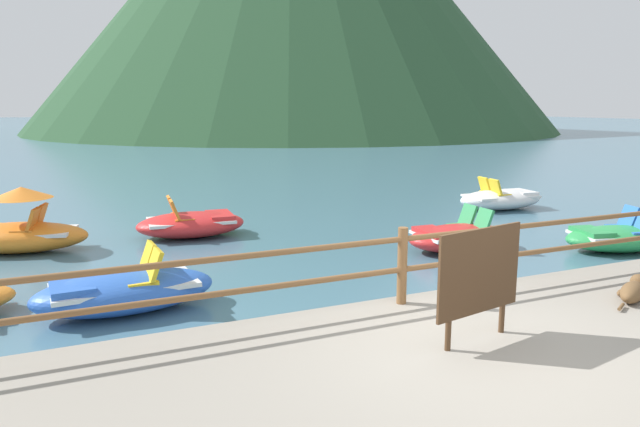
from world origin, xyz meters
TOP-DOWN VIEW (x-y plane):
  - ground_plane at (0.00, 40.00)m, footprint 200.00×200.00m
  - dock_railing at (0.00, 1.55)m, footprint 23.92×0.12m
  - sign_board at (0.08, 0.23)m, footprint 1.16×0.26m
  - dog_resting at (2.70, 0.47)m, footprint 1.00×0.56m
  - pedal_boat_0 at (7.17, 8.00)m, footprint 2.49×1.43m
  - pedal_boat_2 at (-3.02, 3.79)m, footprint 2.48×1.25m
  - pedal_boat_3 at (6.10, 3.44)m, footprint 2.40×1.62m
  - pedal_boat_4 at (3.30, 4.72)m, footprint 2.21×1.35m
  - pedal_boat_5 at (-1.19, 8.09)m, footprint 2.38×1.54m
  - pedal_boat_6 at (-4.52, 8.10)m, footprint 2.80×1.84m

SIDE VIEW (x-z plane):
  - ground_plane at x=0.00m, z-range 0.00..0.00m
  - pedal_boat_3 at x=6.10m, z-range -0.16..0.68m
  - pedal_boat_4 at x=3.30m, z-range -0.15..0.69m
  - pedal_boat_5 at x=-1.19m, z-range -0.15..0.71m
  - pedal_boat_0 at x=7.17m, z-range -0.15..0.72m
  - pedal_boat_2 at x=-3.02m, z-range -0.14..0.74m
  - pedal_boat_6 at x=-4.52m, z-range -0.22..1.04m
  - dog_resting at x=2.70m, z-range 0.39..0.65m
  - dock_railing at x=0.00m, z-range 0.51..1.46m
  - sign_board at x=0.08m, z-range 0.53..1.72m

